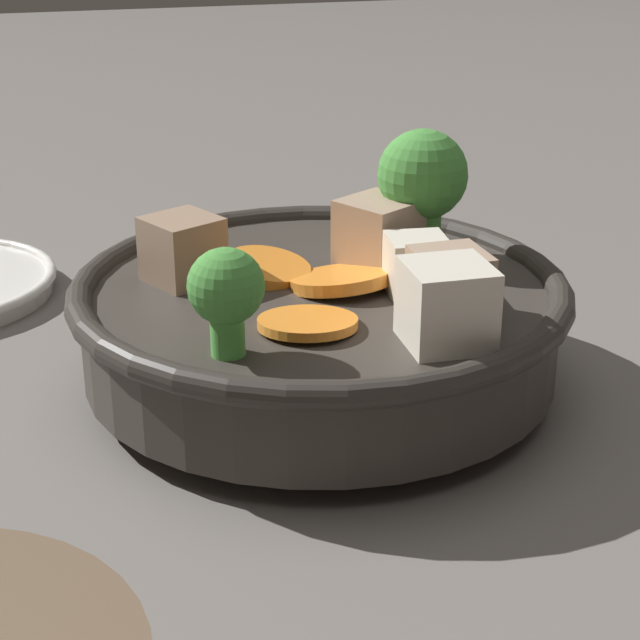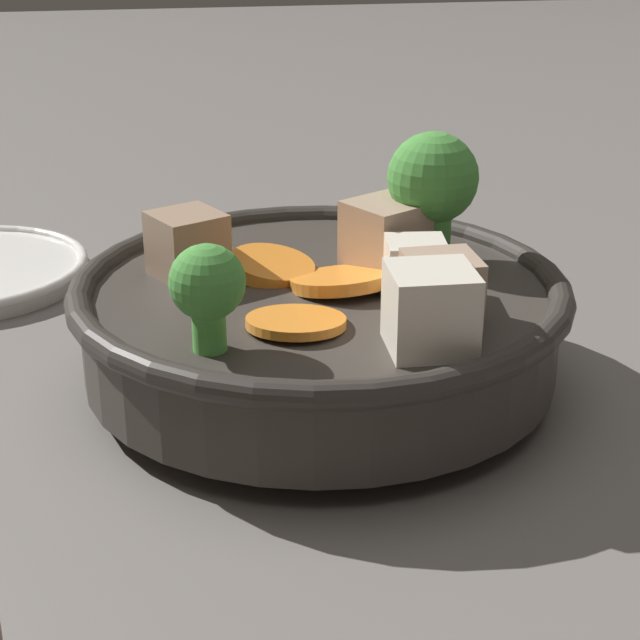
{
  "view_description": "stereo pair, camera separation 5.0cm",
  "coord_description": "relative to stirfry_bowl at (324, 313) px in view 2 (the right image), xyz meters",
  "views": [
    {
      "loc": [
        -0.44,
        0.13,
        0.23
      ],
      "look_at": [
        0.0,
        0.0,
        0.03
      ],
      "focal_mm": 60.0,
      "sensor_mm": 36.0,
      "label": 1
    },
    {
      "loc": [
        -0.45,
        0.08,
        0.23
      ],
      "look_at": [
        0.0,
        0.0,
        0.03
      ],
      "focal_mm": 60.0,
      "sensor_mm": 36.0,
      "label": 2
    }
  ],
  "objects": [
    {
      "name": "stirfry_bowl",
      "position": [
        0.0,
        0.0,
        0.0
      ],
      "size": [
        0.23,
        0.23,
        0.11
      ],
      "color": "#38332D",
      "rests_on": "ground_plane"
    },
    {
      "name": "ground_plane",
      "position": [
        0.0,
        0.0,
        -0.04
      ],
      "size": [
        3.0,
        3.0,
        0.0
      ],
      "primitive_type": "plane",
      "color": "slate"
    }
  ]
}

